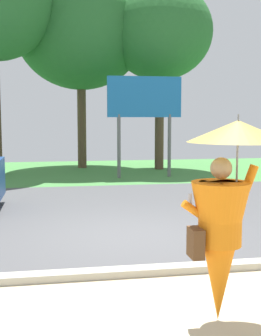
{
  "coord_description": "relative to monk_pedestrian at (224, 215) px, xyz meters",
  "views": [
    {
      "loc": [
        -1.41,
        -7.75,
        2.1
      ],
      "look_at": [
        0.14,
        1.0,
        1.1
      ],
      "focal_mm": 48.41,
      "sensor_mm": 36.0,
      "label": 1
    }
  ],
  "objects": [
    {
      "name": "tree_left_far",
      "position": [
        2.61,
        13.57,
        4.31
      ],
      "size": [
        4.15,
        4.15,
        7.34
      ],
      "color": "brown",
      "rests_on": "ground_plane"
    },
    {
      "name": "ground_plane",
      "position": [
        -0.31,
        6.42,
        -1.16
      ],
      "size": [
        40.0,
        22.0,
        0.2
      ],
      "color": "#4C4C4F"
    },
    {
      "name": "tree_center_back",
      "position": [
        -0.44,
        14.61,
        4.51
      ],
      "size": [
        5.33,
        5.33,
        8.06
      ],
      "color": "brown",
      "rests_on": "ground_plane"
    },
    {
      "name": "roadside_billboard",
      "position": [
        1.5,
        11.19,
        1.43
      ],
      "size": [
        2.6,
        0.12,
        3.5
      ],
      "color": "slate",
      "rests_on": "ground_plane"
    },
    {
      "name": "monk_pedestrian",
      "position": [
        0.0,
        0.0,
        0.0
      ],
      "size": [
        1.09,
        1.03,
        2.13
      ],
      "rotation": [
        0.0,
        0.0,
        0.06
      ],
      "color": "orange",
      "rests_on": "ground_plane"
    }
  ]
}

